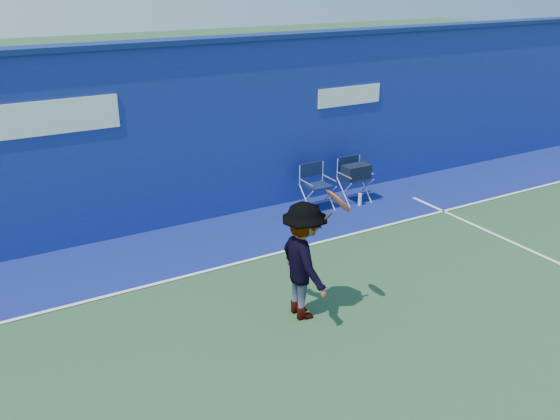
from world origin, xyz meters
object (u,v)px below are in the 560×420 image
directors_chair_left (317,196)px  directors_chair_right (355,184)px  tennis_player (304,261)px  water_bottle (360,200)px

directors_chair_left → directors_chair_right: bearing=-2.6°
tennis_player → water_bottle: bearing=42.7°
directors_chair_left → directors_chair_right: 0.82m
tennis_player → directors_chair_right: bearing=44.7°
directors_chair_right → tennis_player: (-2.95, -2.92, 0.41)m
directors_chair_left → water_bottle: bearing=-18.1°
directors_chair_left → tennis_player: bearing=-125.8°
directors_chair_left → water_bottle: (0.79, -0.26, -0.14)m
directors_chair_left → directors_chair_right: size_ratio=0.99×
directors_chair_right → tennis_player: bearing=-135.3°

